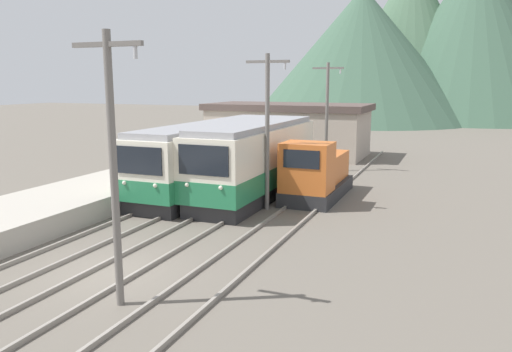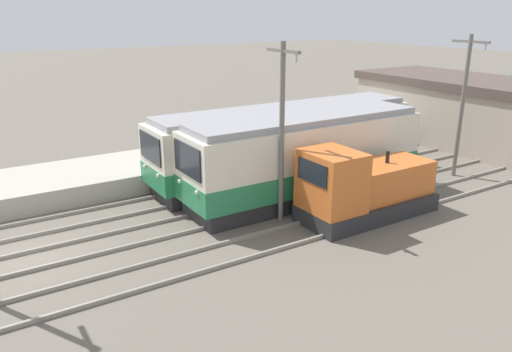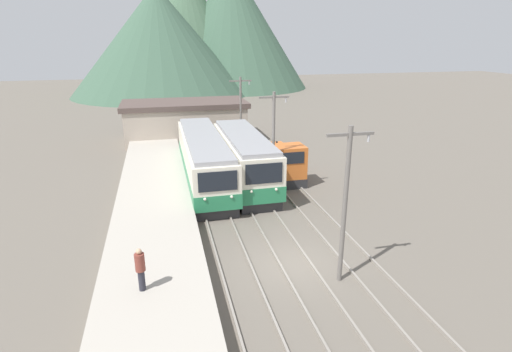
% 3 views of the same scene
% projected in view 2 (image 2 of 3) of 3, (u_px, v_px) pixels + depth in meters
% --- Properties ---
extents(ground_plane, '(200.00, 200.00, 0.00)m').
position_uv_depth(ground_plane, '(32.00, 259.00, 16.85)').
color(ground_plane, '#665E54').
extents(platform_left, '(4.50, 54.00, 0.92)m').
position_uv_depth(platform_left, '(6.00, 193.00, 21.72)').
color(platform_left, '#ADA599').
rests_on(platform_left, ground).
extents(track_left, '(1.54, 60.00, 0.14)m').
position_uv_depth(track_left, '(20.00, 230.00, 18.91)').
color(track_left, gray).
rests_on(track_left, ground).
extents(track_center, '(1.54, 60.00, 0.14)m').
position_uv_depth(track_center, '(33.00, 260.00, 16.66)').
color(track_center, gray).
rests_on(track_center, ground).
extents(track_right, '(1.54, 60.00, 0.14)m').
position_uv_depth(track_right, '(51.00, 302.00, 14.25)').
color(track_right, gray).
rests_on(track_right, ground).
extents(commuter_train_left, '(2.84, 14.10, 3.61)m').
position_uv_depth(commuter_train_left, '(286.00, 145.00, 24.65)').
color(commuter_train_left, '#28282B').
rests_on(commuter_train_left, ground).
extents(commuter_train_center, '(2.84, 11.34, 3.77)m').
position_uv_depth(commuter_train_center, '(305.00, 160.00, 21.89)').
color(commuter_train_center, '#28282B').
rests_on(commuter_train_center, ground).
extents(shunting_locomotive, '(2.40, 5.90, 3.00)m').
position_uv_depth(shunting_locomotive, '(363.00, 189.00, 19.96)').
color(shunting_locomotive, '#28282B').
rests_on(shunting_locomotive, ground).
extents(catenary_mast_mid, '(2.00, 0.20, 6.97)m').
position_uv_depth(catenary_mast_mid, '(282.00, 127.00, 18.85)').
color(catenary_mast_mid, slate).
rests_on(catenary_mast_mid, ground).
extents(catenary_mast_far, '(2.00, 0.20, 6.97)m').
position_uv_depth(catenary_mast_far, '(463.00, 101.00, 24.30)').
color(catenary_mast_far, slate).
rests_on(catenary_mast_far, ground).
extents(station_building, '(12.60, 6.30, 4.08)m').
position_uv_depth(station_building, '(458.00, 109.00, 31.71)').
color(station_building, '#AD9E8E').
rests_on(station_building, ground).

